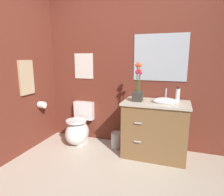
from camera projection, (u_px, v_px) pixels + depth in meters
ground_plane at (97, 196)px, 2.05m from camera, size 9.67×9.67×0.00m
wall_back at (142, 70)px, 3.06m from camera, size 4.51×0.05×2.50m
wall_left at (9, 72)px, 2.65m from camera, size 0.05×3.93×2.50m
toilet at (78, 129)px, 3.31m from camera, size 0.38×0.59×0.69m
vanity_cabinet at (155, 128)px, 2.84m from camera, size 0.94×0.56×1.01m
flower_vase at (138, 88)px, 2.78m from camera, size 0.14×0.14×0.56m
soap_bottle at (178, 95)px, 2.74m from camera, size 0.06×0.06×0.22m
trash_bin at (117, 140)px, 3.12m from camera, size 0.18×0.18×0.27m
wall_poster at (84, 66)px, 3.34m from camera, size 0.35×0.01×0.43m
wall_mirror at (160, 58)px, 2.90m from camera, size 0.80×0.01×0.70m
hanging_towel at (26, 78)px, 2.92m from camera, size 0.03×0.28×0.52m
toilet_paper_roll at (42, 105)px, 3.21m from camera, size 0.11×0.11×0.11m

